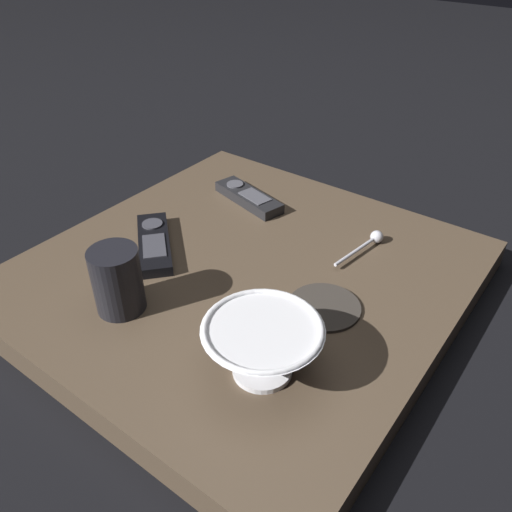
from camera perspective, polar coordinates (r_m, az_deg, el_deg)
ground_plane at (r=0.89m, az=-1.28°, el=-3.74°), size 6.00×6.00×0.00m
table at (r=0.87m, az=-1.30°, el=-2.47°), size 0.67×0.66×0.05m
cereal_bowl at (r=0.66m, az=0.73°, el=-9.98°), size 0.15×0.15×0.08m
coffee_mug at (r=0.77m, az=-15.03°, el=-2.61°), size 0.07×0.07×0.10m
teaspoon at (r=0.93m, az=12.61°, el=1.70°), size 0.13×0.03×0.02m
tv_remote_near at (r=1.04m, az=-0.84°, el=6.52°), size 0.09×0.17×0.02m
tv_remote_far at (r=0.92m, az=-11.15°, el=1.40°), size 0.16×0.17×0.02m
drink_coaster at (r=0.78m, az=7.52°, el=-5.58°), size 0.11×0.11×0.01m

